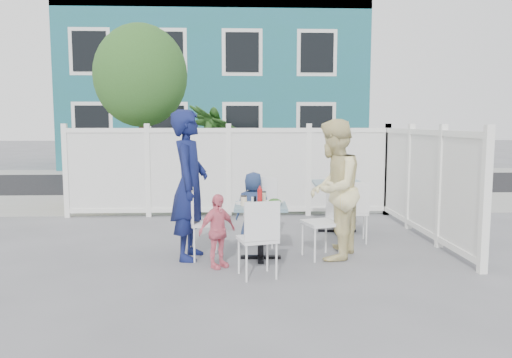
{
  "coord_description": "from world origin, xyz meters",
  "views": [
    {
      "loc": [
        0.19,
        -6.58,
        1.71
      ],
      "look_at": [
        0.48,
        -0.08,
        0.96
      ],
      "focal_mm": 35.0,
      "sensor_mm": 36.0,
      "label": 1
    }
  ],
  "objects_px": {
    "chair_near": "(259,233)",
    "woman": "(333,189)",
    "main_table": "(261,217)",
    "chair_right": "(327,216)",
    "boy": "(253,208)",
    "chair_back": "(262,205)",
    "utility_cabinet": "(98,171)",
    "spare_table": "(337,193)",
    "toddler": "(217,231)",
    "man": "(190,185)",
    "chair_left": "(199,216)"
  },
  "relations": [
    {
      "from": "chair_left",
      "to": "toddler",
      "type": "distance_m",
      "value": 0.49
    },
    {
      "from": "chair_back",
      "to": "woman",
      "type": "height_order",
      "value": "woman"
    },
    {
      "from": "chair_left",
      "to": "boy",
      "type": "relative_size",
      "value": 0.92
    },
    {
      "from": "chair_right",
      "to": "boy",
      "type": "distance_m",
      "value": 1.18
    },
    {
      "from": "toddler",
      "to": "man",
      "type": "bearing_deg",
      "value": 90.02
    },
    {
      "from": "spare_table",
      "to": "chair_near",
      "type": "distance_m",
      "value": 2.65
    },
    {
      "from": "utility_cabinet",
      "to": "chair_right",
      "type": "xyz_separation_m",
      "value": [
        4.02,
        -4.44,
        -0.15
      ]
    },
    {
      "from": "utility_cabinet",
      "to": "man",
      "type": "relative_size",
      "value": 0.74
    },
    {
      "from": "chair_left",
      "to": "woman",
      "type": "distance_m",
      "value": 1.71
    },
    {
      "from": "chair_right",
      "to": "toddler",
      "type": "bearing_deg",
      "value": 89.03
    },
    {
      "from": "spare_table",
      "to": "woman",
      "type": "height_order",
      "value": "woman"
    },
    {
      "from": "chair_near",
      "to": "chair_back",
      "type": "bearing_deg",
      "value": 71.55
    },
    {
      "from": "chair_right",
      "to": "woman",
      "type": "xyz_separation_m",
      "value": [
        0.07,
        -0.04,
        0.34
      ]
    },
    {
      "from": "main_table",
      "to": "woman",
      "type": "height_order",
      "value": "woman"
    },
    {
      "from": "chair_right",
      "to": "chair_near",
      "type": "xyz_separation_m",
      "value": [
        -0.89,
        -0.84,
        -0.03
      ]
    },
    {
      "from": "main_table",
      "to": "spare_table",
      "type": "height_order",
      "value": "spare_table"
    },
    {
      "from": "chair_back",
      "to": "woman",
      "type": "relative_size",
      "value": 0.54
    },
    {
      "from": "woman",
      "to": "toddler",
      "type": "xyz_separation_m",
      "value": [
        -1.44,
        -0.36,
        -0.43
      ]
    },
    {
      "from": "main_table",
      "to": "chair_right",
      "type": "bearing_deg",
      "value": 2.45
    },
    {
      "from": "chair_back",
      "to": "woman",
      "type": "distance_m",
      "value": 1.2
    },
    {
      "from": "man",
      "to": "boy",
      "type": "bearing_deg",
      "value": -41.07
    },
    {
      "from": "main_table",
      "to": "spare_table",
      "type": "distance_m",
      "value": 1.96
    },
    {
      "from": "main_table",
      "to": "chair_left",
      "type": "relative_size",
      "value": 0.73
    },
    {
      "from": "utility_cabinet",
      "to": "main_table",
      "type": "bearing_deg",
      "value": -46.17
    },
    {
      "from": "main_table",
      "to": "chair_back",
      "type": "bearing_deg",
      "value": 85.81
    },
    {
      "from": "chair_right",
      "to": "boy",
      "type": "relative_size",
      "value": 0.9
    },
    {
      "from": "utility_cabinet",
      "to": "woman",
      "type": "distance_m",
      "value": 6.07
    },
    {
      "from": "man",
      "to": "toddler",
      "type": "distance_m",
      "value": 0.75
    },
    {
      "from": "spare_table",
      "to": "chair_back",
      "type": "bearing_deg",
      "value": -149.91
    },
    {
      "from": "spare_table",
      "to": "chair_near",
      "type": "bearing_deg",
      "value": -120.19
    },
    {
      "from": "spare_table",
      "to": "woman",
      "type": "distance_m",
      "value": 1.56
    },
    {
      "from": "woman",
      "to": "boy",
      "type": "bearing_deg",
      "value": -105.21
    },
    {
      "from": "chair_back",
      "to": "chair_near",
      "type": "xyz_separation_m",
      "value": [
        -0.11,
        -1.58,
        -0.04
      ]
    },
    {
      "from": "chair_left",
      "to": "boy",
      "type": "bearing_deg",
      "value": 123.81
    },
    {
      "from": "chair_left",
      "to": "chair_back",
      "type": "distance_m",
      "value": 1.1
    },
    {
      "from": "utility_cabinet",
      "to": "chair_right",
      "type": "height_order",
      "value": "utility_cabinet"
    },
    {
      "from": "spare_table",
      "to": "woman",
      "type": "xyz_separation_m",
      "value": [
        -0.37,
        -1.49,
        0.27
      ]
    },
    {
      "from": "chair_near",
      "to": "man",
      "type": "relative_size",
      "value": 0.47
    },
    {
      "from": "chair_right",
      "to": "chair_back",
      "type": "bearing_deg",
      "value": 29.0
    },
    {
      "from": "utility_cabinet",
      "to": "main_table",
      "type": "relative_size",
      "value": 2.01
    },
    {
      "from": "main_table",
      "to": "woman",
      "type": "relative_size",
      "value": 0.39
    },
    {
      "from": "chair_near",
      "to": "woman",
      "type": "bearing_deg",
      "value": 25.45
    },
    {
      "from": "chair_right",
      "to": "spare_table",
      "type": "bearing_deg",
      "value": -34.02
    },
    {
      "from": "utility_cabinet",
      "to": "chair_left",
      "type": "bearing_deg",
      "value": -52.96
    },
    {
      "from": "man",
      "to": "chair_right",
      "type": "bearing_deg",
      "value": -84.06
    },
    {
      "from": "chair_back",
      "to": "boy",
      "type": "bearing_deg",
      "value": -1.45
    },
    {
      "from": "utility_cabinet",
      "to": "chair_near",
      "type": "height_order",
      "value": "utility_cabinet"
    },
    {
      "from": "spare_table",
      "to": "toddler",
      "type": "distance_m",
      "value": 2.59
    },
    {
      "from": "main_table",
      "to": "woman",
      "type": "bearing_deg",
      "value": 0.02
    },
    {
      "from": "spare_table",
      "to": "chair_right",
      "type": "relative_size",
      "value": 0.86
    }
  ]
}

